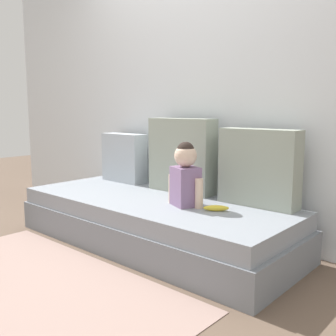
# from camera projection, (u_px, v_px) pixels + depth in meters

# --- Properties ---
(ground_plane) EXTENTS (12.00, 12.00, 0.00)m
(ground_plane) POSITION_uv_depth(u_px,v_px,m) (153.00, 243.00, 2.99)
(ground_plane) COLOR brown
(back_wall) EXTENTS (5.44, 0.10, 2.40)m
(back_wall) POSITION_uv_depth(u_px,v_px,m) (200.00, 87.00, 3.23)
(back_wall) COLOR silver
(back_wall) RESTS_ON ground
(couch) EXTENTS (2.24, 0.88, 0.35)m
(couch) POSITION_uv_depth(u_px,v_px,m) (153.00, 221.00, 2.97)
(couch) COLOR gray
(couch) RESTS_ON ground
(throw_pillow_left) EXTENTS (0.45, 0.16, 0.44)m
(throw_pillow_left) POSITION_uv_depth(u_px,v_px,m) (124.00, 158.00, 3.61)
(throw_pillow_left) COLOR #B2BCC6
(throw_pillow_left) RESTS_ON couch
(throw_pillow_center) EXTENTS (0.59, 0.16, 0.60)m
(throw_pillow_center) POSITION_uv_depth(u_px,v_px,m) (182.00, 155.00, 3.15)
(throw_pillow_center) COLOR #99A393
(throw_pillow_center) RESTS_ON couch
(throw_pillow_right) EXTENTS (0.57, 0.16, 0.54)m
(throw_pillow_right) POSITION_uv_depth(u_px,v_px,m) (259.00, 168.00, 2.70)
(throw_pillow_right) COLOR #99A393
(throw_pillow_right) RESTS_ON couch
(toddler) EXTENTS (0.30, 0.22, 0.45)m
(toddler) POSITION_uv_depth(u_px,v_px,m) (185.00, 174.00, 2.70)
(toddler) COLOR gray
(toddler) RESTS_ON couch
(banana) EXTENTS (0.16, 0.14, 0.04)m
(banana) POSITION_uv_depth(u_px,v_px,m) (216.00, 208.00, 2.58)
(banana) COLOR yellow
(banana) RESTS_ON couch
(floor_rug) EXTENTS (2.01, 1.00, 0.01)m
(floor_rug) POSITION_uv_depth(u_px,v_px,m) (34.00, 286.00, 2.26)
(floor_rug) COLOR tan
(floor_rug) RESTS_ON ground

